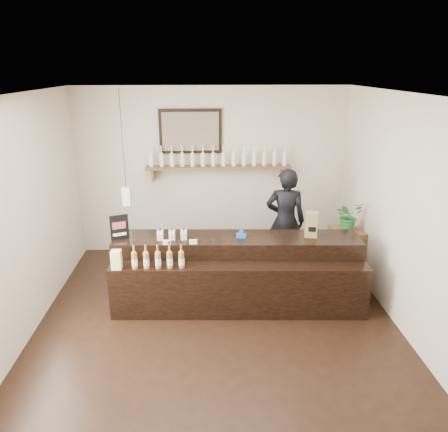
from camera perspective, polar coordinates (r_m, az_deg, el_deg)
ground at (r=5.63m, az=-0.88°, el=-14.18°), size 5.00×5.00×0.00m
room_shell at (r=4.92m, az=-0.98°, el=2.68°), size 5.00×5.00×5.00m
back_wall_decor at (r=7.21m, az=-2.66°, el=8.31°), size 2.66×0.96×1.69m
counter at (r=5.94m, az=1.68°, el=-7.56°), size 3.31×1.03×1.07m
promo_sign at (r=5.87m, az=-13.51°, el=-1.44°), size 0.23×0.10×0.33m
paper_bag at (r=5.91m, az=11.34°, el=-1.07°), size 0.18×0.15×0.35m
tape_dispenser at (r=5.81m, az=2.26°, el=-2.47°), size 0.14×0.08×0.11m
side_cabinet at (r=6.95m, az=15.51°, el=-4.64°), size 0.48×0.59×0.76m
potted_plant at (r=6.74m, az=15.95°, el=0.04°), size 0.50×0.47×0.44m
shopkeeper at (r=6.74m, az=8.04°, el=0.21°), size 0.75×0.55×1.88m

